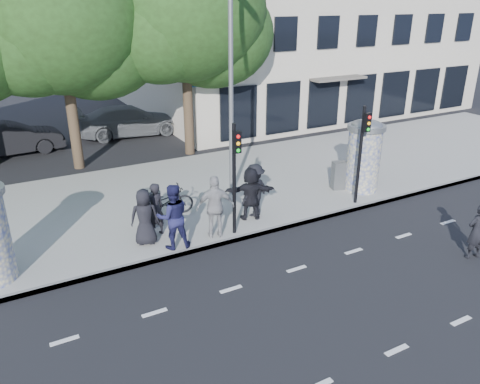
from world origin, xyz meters
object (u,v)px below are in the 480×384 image
man_road (477,232)px  car_mid (11,139)px  street_lamp (232,63)px  ped_b (155,210)px  ped_a (145,217)px  ped_e (215,207)px  traffic_pole_near (235,169)px  bicycle (165,202)px  ped_f (251,193)px  ped_d (255,190)px  traffic_pole_far (362,146)px  car_right (130,121)px  cabinet_right (339,175)px  ped_c (173,217)px  cabinet_left (151,208)px  ad_column_right (364,154)px

man_road → car_mid: size_ratio=0.35×
street_lamp → ped_b: size_ratio=4.81×
ped_a → ped_e: 2.05m
traffic_pole_near → ped_a: bearing=165.3°
ped_b → man_road: bearing=128.9°
street_lamp → bicycle: (-2.81, -0.66, -4.15)m
ped_f → ped_d: bearing=-126.1°
traffic_pole_far → car_mid: bearing=129.2°
ped_a → ped_f: ped_f is taller
bicycle → car_right: (1.98, 10.82, 0.15)m
traffic_pole_near → cabinet_right: 5.50m
ped_b → ped_e: 1.80m
ped_c → bicycle: bearing=-93.9°
ped_d → cabinet_left: size_ratio=1.49×
ad_column_right → bicycle: (-7.21, 1.28, -0.89)m
ped_d → car_right: (-0.60, 12.16, -0.24)m
traffic_pole_far → car_right: (-4.23, 13.01, -1.44)m
ped_c → ped_d: 3.19m
traffic_pole_far → street_lamp: bearing=140.1°
ped_e → cabinet_right: (5.70, 1.26, -0.43)m
ped_f → cabinet_left: 3.16m
ped_b → car_mid: ped_b is taller
cabinet_right → ped_e: bearing=-152.3°
ped_f → cabinet_right: size_ratio=1.64×
man_road → car_right: bearing=-63.4°
traffic_pole_near → ped_b: size_ratio=2.04×
ped_e → car_mid: 13.09m
ped_a → car_mid: (-2.68, 11.66, -0.23)m
car_mid → ped_e: bearing=-162.6°
street_lamp → man_road: street_lamp is taller
ad_column_right → ped_d: bearing=-179.2°
ad_column_right → ped_e: 6.46m
ped_f → car_right: 12.32m
traffic_pole_near → cabinet_left: (-2.03, 1.76, -1.49)m
cabinet_left → cabinet_right: size_ratio=1.12×
ped_b → ped_f: size_ratio=0.96×
ped_b → traffic_pole_near: bearing=138.3°
car_right → ped_d: bearing=-173.2°
ped_a → ped_f: bearing=-160.4°
ped_a → cabinet_right: 7.70m
cabinet_right → cabinet_left: bearing=-168.0°
ad_column_right → traffic_pole_far: 1.52m
ad_column_right → ped_b: bearing=179.0°
ped_b → ped_e: size_ratio=0.87×
ped_e → car_right: bearing=-78.6°
ped_e → ped_f: bearing=-142.2°
traffic_pole_near → car_right: 13.10m
car_mid → cabinet_right: bearing=-140.1°
cabinet_right → ped_c: bearing=-154.5°
traffic_pole_near → ped_a: traffic_pole_near is taller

